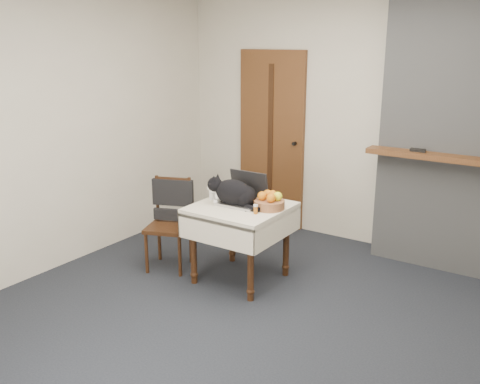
# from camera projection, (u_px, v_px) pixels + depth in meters

# --- Properties ---
(ground) EXTENTS (4.50, 4.50, 0.00)m
(ground) POSITION_uv_depth(u_px,v_px,m) (273.00, 321.00, 4.15)
(ground) COLOR black
(ground) RESTS_ON ground
(room_shell) EXTENTS (4.52, 4.01, 2.61)m
(room_shell) POSITION_uv_depth(u_px,v_px,m) (308.00, 86.00, 4.04)
(room_shell) COLOR beige
(room_shell) RESTS_ON ground
(door) EXTENTS (0.82, 0.10, 2.00)m
(door) POSITION_uv_depth(u_px,v_px,m) (272.00, 140.00, 6.10)
(door) COLOR brown
(door) RESTS_ON ground
(chimney) EXTENTS (1.62, 0.48, 2.60)m
(chimney) POSITION_uv_depth(u_px,v_px,m) (467.00, 133.00, 4.79)
(chimney) COLOR gray
(chimney) RESTS_ON ground
(side_table) EXTENTS (0.78, 0.78, 0.70)m
(side_table) POSITION_uv_depth(u_px,v_px,m) (241.00, 218.00, 4.72)
(side_table) COLOR #371F0F
(side_table) RESTS_ON ground
(laptop) EXTENTS (0.38, 0.33, 0.28)m
(laptop) POSITION_uv_depth(u_px,v_px,m) (244.00, 196.00, 4.74)
(laptop) COLOR #B7B7BC
(laptop) RESTS_ON side_table
(cat) EXTENTS (0.56, 0.28, 0.27)m
(cat) POSITION_uv_depth(u_px,v_px,m) (235.00, 193.00, 4.67)
(cat) COLOR black
(cat) RESTS_ON side_table
(cream_jar) EXTENTS (0.07, 0.07, 0.07)m
(cream_jar) POSITION_uv_depth(u_px,v_px,m) (213.00, 196.00, 4.86)
(cream_jar) COLOR white
(cream_jar) RESTS_ON side_table
(pill_bottle) EXTENTS (0.04, 0.04, 0.08)m
(pill_bottle) POSITION_uv_depth(u_px,v_px,m) (256.00, 209.00, 4.46)
(pill_bottle) COLOR #A95B14
(pill_bottle) RESTS_ON side_table
(fruit_basket) EXTENTS (0.27, 0.27, 0.15)m
(fruit_basket) POSITION_uv_depth(u_px,v_px,m) (270.00, 202.00, 4.60)
(fruit_basket) COLOR #98613D
(fruit_basket) RESTS_ON side_table
(desk_clutter) EXTENTS (0.09, 0.10, 0.01)m
(desk_clutter) POSITION_uv_depth(u_px,v_px,m) (259.00, 209.00, 4.59)
(desk_clutter) COLOR black
(desk_clutter) RESTS_ON side_table
(chair) EXTENTS (0.50, 0.49, 0.86)m
(chair) POSITION_uv_depth(u_px,v_px,m) (171.00, 210.00, 5.06)
(chair) COLOR #371F0F
(chair) RESTS_ON ground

